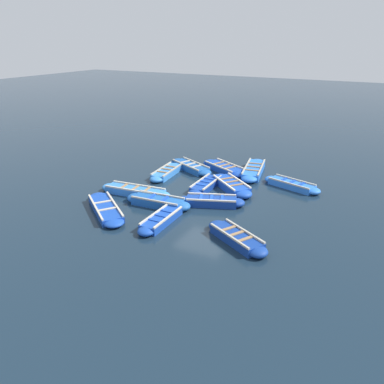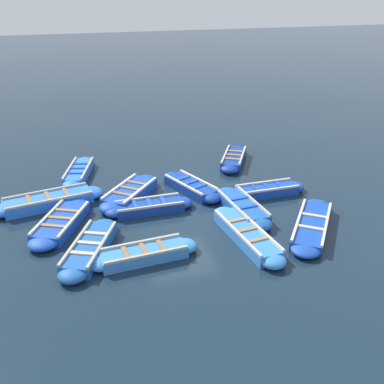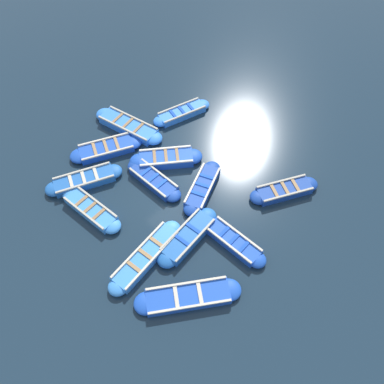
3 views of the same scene
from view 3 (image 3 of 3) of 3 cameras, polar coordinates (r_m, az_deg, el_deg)
name	(u,v)px [view 3 (image 3 of 3)]	position (r m, az deg, el deg)	size (l,w,h in m)	color
ground_plane	(180,190)	(16.34, -1.79, 0.25)	(120.00, 120.00, 0.00)	#162838
boat_centre	(166,159)	(17.24, -3.97, 5.07)	(3.15, 2.82, 0.46)	#1947B7
boat_alongside	(233,241)	(14.89, 6.32, -7.48)	(0.80, 3.05, 0.39)	#1947B7
boat_outer_right	(106,149)	(18.10, -12.92, 6.44)	(3.48, 2.33, 0.39)	#1947B7
boat_mid_row	(128,126)	(18.92, -9.66, 9.89)	(1.59, 4.01, 0.45)	blue
boat_stern_in	(146,256)	(14.60, -7.02, -9.70)	(3.86, 1.13, 0.42)	#3884E0
boat_broadside	(284,190)	(16.59, 13.85, 0.23)	(3.11, 2.20, 0.41)	navy
boat_inner_gap	(84,180)	(17.12, -16.09, 1.77)	(3.45, 2.16, 0.41)	#1E59AD
boat_outer_left	(182,113)	(19.41, -1.56, 11.99)	(3.25, 1.59, 0.38)	blue
boat_near_quay	(154,180)	(16.54, -5.87, 1.82)	(0.83, 3.10, 0.40)	navy
boat_far_corner	(91,210)	(16.12, -15.14, -2.60)	(1.00, 3.29, 0.40)	#3884E0
boat_tucked	(188,237)	(14.87, -0.64, -6.83)	(3.31, 1.05, 0.44)	#1E59AD
boat_end_of_row	(188,296)	(13.91, -0.61, -15.64)	(3.65, 3.05, 0.36)	#1947B7
boat_drifting	(202,188)	(16.19, 1.60, 0.68)	(3.17, 1.85, 0.43)	navy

